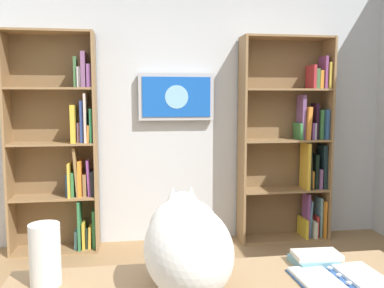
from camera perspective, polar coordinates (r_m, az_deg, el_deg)
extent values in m
cube|color=silver|center=(4.11, -2.89, 5.21)|extent=(4.52, 0.06, 2.70)
cube|color=#937047|center=(4.38, 18.16, 0.57)|extent=(0.02, 0.28, 2.03)
cube|color=#937047|center=(4.06, 6.95, 0.42)|extent=(0.02, 0.28, 2.03)
cube|color=brown|center=(4.33, 12.13, 0.68)|extent=(0.90, 0.01, 2.03)
cube|color=#937047|center=(4.41, 12.44, -12.59)|extent=(0.86, 0.27, 0.02)
cube|color=#937047|center=(4.28, 12.60, -6.21)|extent=(0.86, 0.27, 0.02)
cube|color=#937047|center=(4.20, 12.76, 0.50)|extent=(0.86, 0.27, 0.02)
cube|color=#937047|center=(4.18, 12.93, 7.36)|extent=(0.86, 0.27, 0.02)
cube|color=#937047|center=(4.22, 13.10, 14.19)|extent=(0.86, 0.27, 0.02)
cube|color=orange|center=(4.50, 17.54, -9.73)|extent=(0.02, 0.21, 0.38)
cube|color=#6C9FA9|center=(4.50, 17.13, -9.55)|extent=(0.02, 0.16, 0.40)
cube|color=#BA2E2A|center=(4.51, 16.68, -10.73)|extent=(0.02, 0.16, 0.22)
cube|color=beige|center=(4.49, 16.30, -11.12)|extent=(0.04, 0.21, 0.17)
cube|color=#5C92AF|center=(4.45, 15.86, -9.88)|extent=(0.03, 0.14, 0.37)
cube|color=#81478A|center=(4.42, 15.54, -9.46)|extent=(0.02, 0.16, 0.45)
cube|color=yellow|center=(4.45, 15.13, -11.06)|extent=(0.03, 0.23, 0.19)
cube|color=#16292C|center=(4.39, 17.60, -2.97)|extent=(0.05, 0.17, 0.44)
cube|color=#7A507D|center=(4.40, 16.98, -4.52)|extent=(0.03, 0.20, 0.20)
cube|color=black|center=(4.37, 16.60, -3.61)|extent=(0.03, 0.16, 0.35)
cube|color=orange|center=(4.36, 16.10, -4.73)|extent=(0.03, 0.13, 0.18)
cube|color=black|center=(4.33, 15.70, -3.43)|extent=(0.04, 0.21, 0.38)
cube|color=gold|center=(4.30, 15.44, -2.93)|extent=(0.03, 0.21, 0.47)
cube|color=#2D5587|center=(4.36, 17.74, 2.64)|extent=(0.03, 0.22, 0.30)
cube|color=#3B773C|center=(4.33, 17.28, 2.62)|extent=(0.04, 0.13, 0.29)
cube|color=black|center=(4.32, 16.67, 3.05)|extent=(0.03, 0.13, 0.36)
cube|color=silver|center=(4.31, 16.26, 1.77)|extent=(0.02, 0.20, 0.16)
cube|color=#6D4387|center=(4.28, 15.98, 1.77)|extent=(0.02, 0.22, 0.17)
cube|color=orange|center=(4.26, 15.50, 2.83)|extent=(0.06, 0.21, 0.33)
cube|color=#744C7F|center=(4.25, 14.91, 3.63)|extent=(0.04, 0.17, 0.44)
cube|color=#3A7D42|center=(4.23, 14.50, 1.74)|extent=(0.04, 0.20, 0.16)
cube|color=#E5C248|center=(4.34, 18.16, 8.99)|extent=(0.02, 0.20, 0.26)
cube|color=#85417A|center=(4.32, 17.75, 9.41)|extent=(0.03, 0.17, 0.32)
cube|color=orange|center=(4.32, 17.18, 8.52)|extent=(0.04, 0.17, 0.18)
cube|color=#447141|center=(4.30, 16.62, 8.65)|extent=(0.04, 0.18, 0.19)
cube|color=#B53036|center=(4.28, 16.20, 8.92)|extent=(0.03, 0.20, 0.23)
cube|color=#937047|center=(3.93, -13.23, 0.13)|extent=(0.02, 0.28, 2.03)
cube|color=#937047|center=(4.07, -24.19, -0.05)|extent=(0.02, 0.28, 2.03)
cube|color=brown|center=(4.12, -18.47, 0.24)|extent=(0.80, 0.01, 2.03)
cube|color=#937047|center=(4.21, -18.31, -13.71)|extent=(0.76, 0.27, 0.02)
cube|color=#937047|center=(4.07, -18.55, -7.03)|extent=(0.76, 0.27, 0.02)
cube|color=#937047|center=(3.98, -18.81, 0.04)|extent=(0.76, 0.27, 0.02)
cube|color=#937047|center=(3.96, -19.06, 7.29)|extent=(0.76, 0.27, 0.02)
cube|color=#937047|center=(4.01, -19.33, 14.49)|extent=(0.76, 0.27, 0.02)
cube|color=#368645|center=(4.11, -13.42, -11.27)|extent=(0.03, 0.16, 0.36)
cube|color=gold|center=(4.13, -13.91, -12.26)|extent=(0.04, 0.17, 0.21)
cube|color=#1E2A21|center=(4.14, -14.32, -12.39)|extent=(0.02, 0.14, 0.19)
cube|color=gold|center=(4.13, -14.72, -12.02)|extent=(0.03, 0.19, 0.25)
cube|color=#327949|center=(4.09, -15.28, -10.62)|extent=(0.02, 0.23, 0.46)
cube|color=#5E9AA3|center=(4.13, -15.72, -12.55)|extent=(0.03, 0.13, 0.18)
cube|color=#22262C|center=(4.00, -13.63, -5.25)|extent=(0.04, 0.16, 0.24)
cube|color=#84418C|center=(3.98, -14.13, -4.57)|extent=(0.04, 0.13, 0.34)
cube|color=#967247|center=(4.00, -14.63, -5.49)|extent=(0.03, 0.12, 0.20)
cube|color=orange|center=(4.00, -15.23, -4.57)|extent=(0.03, 0.21, 0.33)
cube|color=olive|center=(3.99, -15.71, -3.71)|extent=(0.05, 0.19, 0.45)
cube|color=#397D4A|center=(4.00, -16.18, -5.37)|extent=(0.03, 0.12, 0.23)
cube|color=gold|center=(4.00, -16.58, -4.74)|extent=(0.02, 0.22, 0.32)
cube|color=#325792|center=(4.03, -16.86, -5.43)|extent=(0.02, 0.15, 0.21)
cube|color=#2C7C47|center=(3.90, -13.79, 2.52)|extent=(0.02, 0.19, 0.31)
cube|color=orange|center=(3.92, -14.13, 1.41)|extent=(0.03, 0.19, 0.16)
cube|color=beige|center=(3.93, -14.52, 3.54)|extent=(0.02, 0.22, 0.45)
cube|color=#2D428C|center=(3.92, -15.01, 3.03)|extent=(0.03, 0.15, 0.38)
cube|color=slate|center=(3.95, -15.38, 1.57)|extent=(0.03, 0.13, 0.18)
cube|color=gold|center=(3.92, -16.09, 2.72)|extent=(0.04, 0.22, 0.35)
cube|color=#864D8D|center=(3.90, -14.06, 9.14)|extent=(0.04, 0.19, 0.21)
cube|color=#7E527B|center=(3.93, -14.75, 9.91)|extent=(0.04, 0.24, 0.32)
cube|color=silver|center=(3.93, -15.34, 8.91)|extent=(0.03, 0.17, 0.18)
cube|color=#446F41|center=(3.93, -15.86, 9.56)|extent=(0.03, 0.12, 0.27)
cube|color=#B7B7BC|center=(4.03, -2.21, 6.55)|extent=(0.73, 0.06, 0.46)
cube|color=blue|center=(4.00, -2.16, 6.55)|extent=(0.66, 0.01, 0.39)
cylinder|color=#8CCCEA|center=(3.99, -2.15, 6.55)|extent=(0.23, 0.00, 0.23)
ellipsoid|color=white|center=(1.48, -0.55, -14.33)|extent=(0.31, 0.50, 0.30)
ellipsoid|color=white|center=(1.57, -1.12, -11.62)|extent=(0.26, 0.27, 0.23)
sphere|color=white|center=(1.61, -1.41, -8.92)|extent=(0.13, 0.13, 0.13)
cone|color=white|center=(1.60, -0.13, -7.18)|extent=(0.06, 0.06, 0.07)
cone|color=white|center=(1.60, -2.71, -7.26)|extent=(0.06, 0.06, 0.07)
cone|color=beige|center=(1.60, -0.10, -7.41)|extent=(0.03, 0.03, 0.05)
cone|color=beige|center=(1.59, -2.69, -7.49)|extent=(0.03, 0.03, 0.05)
cube|color=#335999|center=(1.74, 22.37, -16.69)|extent=(0.16, 0.23, 0.01)
cube|color=#335999|center=(1.66, 16.89, -17.71)|extent=(0.16, 0.23, 0.01)
cube|color=#335999|center=(1.70, 19.71, -17.20)|extent=(0.04, 0.22, 0.01)
cube|color=white|center=(1.74, 22.39, -16.41)|extent=(0.15, 0.21, 0.01)
cube|color=white|center=(1.66, 16.90, -17.42)|extent=(0.15, 0.21, 0.01)
cylinder|color=silver|center=(1.64, 20.95, -17.54)|extent=(0.02, 0.02, 0.01)
cylinder|color=silver|center=(1.69, 19.73, -16.74)|extent=(0.02, 0.02, 0.01)
cylinder|color=silver|center=(1.75, 18.59, -15.98)|extent=(0.02, 0.02, 0.01)
cylinder|color=white|center=(1.62, -19.73, -14.25)|extent=(0.11, 0.11, 0.23)
cube|color=#6699A8|center=(1.81, 16.47, -15.26)|extent=(0.18, 0.15, 0.03)
cube|color=beige|center=(1.81, 16.92, -14.50)|extent=(0.19, 0.11, 0.02)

